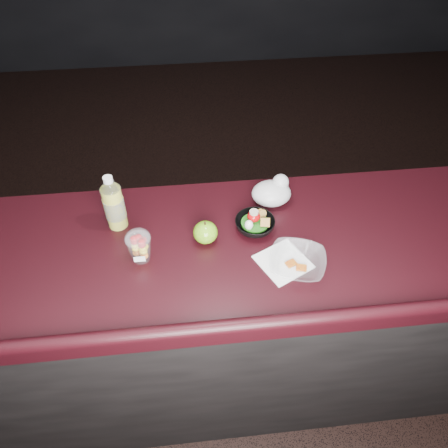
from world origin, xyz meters
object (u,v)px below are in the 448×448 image
Objects in this scene: lemonade_bottle at (114,206)px; takeout_bowl at (297,263)px; snack_bowl at (255,224)px; green_apple at (205,232)px; fruit_cup at (139,246)px.

takeout_bowl is (0.63, -0.28, -0.07)m from lemonade_bottle.
lemonade_bottle reaches higher than snack_bowl.
snack_bowl is (0.19, 0.04, -0.01)m from green_apple.
takeout_bowl is at bearing -59.41° from snack_bowl.
green_apple reaches higher than takeout_bowl.
lemonade_bottle reaches higher than takeout_bowl.
fruit_cup is (0.09, -0.18, -0.03)m from lemonade_bottle.
lemonade_bottle is at bearing 171.18° from snack_bowl.
snack_bowl reaches higher than takeout_bowl.
lemonade_bottle is 0.52m from snack_bowl.
takeout_bowl is (0.12, -0.20, -0.00)m from snack_bowl.
fruit_cup reaches higher than green_apple.
fruit_cup is 0.24m from green_apple.
fruit_cup is 0.55m from takeout_bowl.
fruit_cup is at bearing 169.44° from takeout_bowl.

